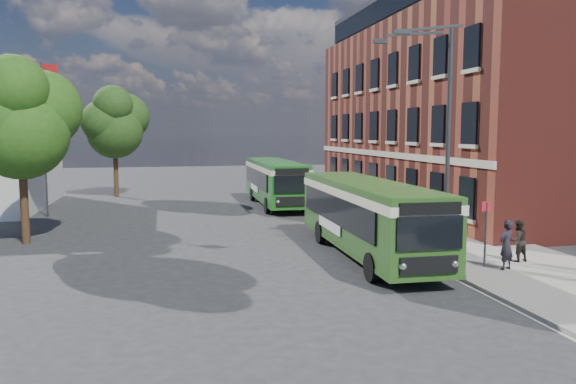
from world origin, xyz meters
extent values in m
plane|color=#29292B|center=(0.00, 0.00, 0.00)|extent=(120.00, 120.00, 0.00)
cube|color=gray|center=(7.00, 8.00, 0.07)|extent=(6.00, 48.00, 0.15)
cube|color=beige|center=(3.95, 8.00, 0.01)|extent=(0.12, 48.00, 0.01)
cube|color=maroon|center=(14.00, 12.00, 6.00)|extent=(12.00, 26.00, 12.00)
cube|color=beige|center=(7.96, 12.00, 3.60)|extent=(0.12, 26.00, 0.35)
cube|color=black|center=(14.00, 12.00, 13.10)|extent=(10.80, 24.80, 2.20)
cube|color=black|center=(8.57, 12.00, 13.10)|extent=(0.08, 24.00, 1.40)
cylinder|color=#3B3F41|center=(-12.50, 13.00, 4.50)|extent=(0.10, 0.10, 9.00)
cube|color=#A71318|center=(-12.05, 13.00, 8.60)|extent=(0.90, 0.02, 0.60)
cylinder|color=#3B3F41|center=(5.20, -2.00, 0.15)|extent=(0.44, 0.44, 0.30)
cylinder|color=#3B3F41|center=(5.20, -2.00, 4.50)|extent=(0.18, 0.18, 9.00)
cube|color=#3B3F41|center=(3.96, -2.60, 8.80)|extent=(2.58, 0.46, 0.37)
cube|color=#3B3F41|center=(3.96, -1.40, 8.80)|extent=(2.58, 0.46, 0.37)
cube|color=#3B3F41|center=(2.73, -3.08, 8.55)|extent=(0.55, 0.22, 0.16)
cube|color=#3B3F41|center=(2.73, -0.92, 8.55)|extent=(0.55, 0.22, 0.16)
cylinder|color=#3B3F41|center=(5.60, -4.20, 1.25)|extent=(0.08, 0.08, 2.50)
cube|color=red|center=(5.60, -4.20, 2.35)|extent=(0.35, 0.04, 0.35)
cube|color=#2B591D|center=(2.29, -0.94, 1.77)|extent=(2.66, 11.35, 2.45)
cube|color=#2B591D|center=(2.29, -0.94, 0.50)|extent=(2.70, 11.39, 0.14)
cube|color=black|center=(1.01, -0.62, 1.90)|extent=(0.22, 9.51, 1.10)
cube|color=black|center=(3.57, -0.66, 1.90)|extent=(0.22, 9.51, 1.10)
cube|color=#F5EBC9|center=(2.29, -0.94, 2.60)|extent=(2.72, 11.41, 0.32)
cube|color=#2B591D|center=(2.29, -0.94, 2.96)|extent=(2.56, 11.24, 0.12)
cube|color=black|center=(2.20, -6.62, 1.95)|extent=(2.15, 0.11, 1.05)
cube|color=black|center=(2.20, -6.63, 2.70)|extent=(2.00, 0.11, 0.38)
cube|color=black|center=(2.20, -6.63, 0.95)|extent=(1.90, 0.11, 0.55)
sphere|color=silver|center=(1.35, -6.60, 0.95)|extent=(0.26, 0.26, 0.26)
sphere|color=silver|center=(3.05, -6.63, 0.95)|extent=(0.26, 0.26, 0.26)
cube|color=black|center=(2.37, 4.75, 2.00)|extent=(2.00, 0.11, 0.90)
cube|color=white|center=(1.01, 0.08, 1.15)|extent=(0.09, 3.20, 0.45)
cylinder|color=black|center=(1.06, -4.78, 0.50)|extent=(0.29, 1.00, 1.00)
cylinder|color=black|center=(3.40, -4.81, 0.50)|extent=(0.29, 1.00, 1.00)
cylinder|color=black|center=(1.16, 1.93, 0.50)|extent=(0.29, 1.00, 1.00)
cylinder|color=black|center=(3.50, 1.90, 0.50)|extent=(0.29, 1.00, 1.00)
cube|color=#1E611F|center=(1.67, 15.27, 1.77)|extent=(2.65, 11.20, 2.45)
cube|color=#1E611F|center=(1.67, 15.27, 0.50)|extent=(2.69, 11.24, 0.14)
cube|color=black|center=(0.39, 15.59, 1.90)|extent=(0.20, 9.37, 1.10)
cube|color=black|center=(2.95, 15.56, 1.90)|extent=(0.20, 9.37, 1.10)
cube|color=beige|center=(1.67, 15.27, 2.60)|extent=(2.71, 11.26, 0.32)
cube|color=#1E611F|center=(1.67, 15.27, 2.96)|extent=(2.55, 11.10, 0.12)
cube|color=black|center=(1.59, 9.66, 1.95)|extent=(2.15, 0.11, 1.05)
cube|color=black|center=(1.59, 9.65, 2.70)|extent=(2.00, 0.11, 0.38)
cube|color=black|center=(1.59, 9.65, 0.95)|extent=(1.90, 0.11, 0.55)
sphere|color=silver|center=(0.74, 9.68, 0.95)|extent=(0.26, 0.26, 0.26)
sphere|color=silver|center=(2.44, 9.66, 0.95)|extent=(0.26, 0.26, 0.26)
cube|color=black|center=(1.74, 20.88, 2.00)|extent=(2.00, 0.11, 0.90)
cube|color=white|center=(0.39, 16.29, 1.15)|extent=(0.08, 3.20, 0.45)
cylinder|color=black|center=(0.45, 11.50, 0.50)|extent=(0.29, 1.00, 1.00)
cylinder|color=black|center=(2.78, 11.47, 0.50)|extent=(0.29, 1.00, 1.00)
cylinder|color=black|center=(0.53, 18.07, 0.50)|extent=(0.29, 1.00, 1.00)
cylinder|color=black|center=(2.87, 18.04, 0.50)|extent=(0.29, 1.00, 1.00)
imported|color=black|center=(6.09, -4.74, 1.04)|extent=(0.76, 0.65, 1.77)
imported|color=black|center=(7.26, -3.72, 0.94)|extent=(0.85, 0.70, 1.59)
cylinder|color=#382414|center=(-11.85, 4.72, 1.77)|extent=(0.36, 0.36, 3.54)
sphere|color=#275015|center=(-11.85, 4.72, 4.98)|extent=(4.18, 4.18, 4.18)
sphere|color=#275015|center=(-11.04, 5.37, 6.03)|extent=(3.54, 3.54, 3.54)
sphere|color=#275015|center=(-11.85, 3.92, 6.83)|extent=(2.89, 2.89, 2.89)
cylinder|color=#382414|center=(-14.00, 12.41, 1.75)|extent=(0.36, 0.36, 3.49)
sphere|color=#284512|center=(-14.00, 12.41, 4.92)|extent=(4.13, 4.13, 4.13)
sphere|color=#284512|center=(-13.21, 13.04, 5.95)|extent=(3.49, 3.49, 3.49)
sphere|color=#284512|center=(-14.00, 11.62, 6.74)|extent=(2.86, 2.86, 2.86)
cylinder|color=#382414|center=(-9.38, 22.92, 1.81)|extent=(0.36, 0.36, 3.62)
sphere|color=#234116|center=(-9.38, 22.92, 5.10)|extent=(4.28, 4.28, 4.28)
sphere|color=#234116|center=(-8.56, 23.58, 6.17)|extent=(3.62, 3.62, 3.62)
sphere|color=#234116|center=(-10.12, 22.34, 5.76)|extent=(3.29, 3.29, 3.29)
sphere|color=#234116|center=(-9.38, 22.10, 6.99)|extent=(2.96, 2.96, 2.96)
camera|label=1|loc=(-5.61, -22.14, 5.03)|focal=35.00mm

